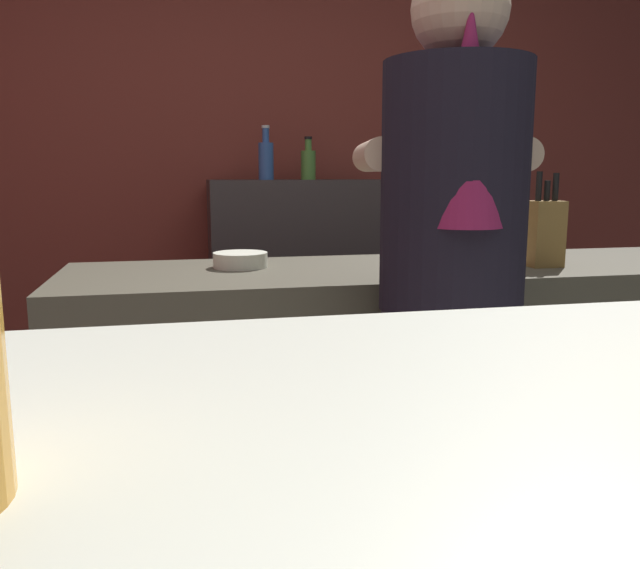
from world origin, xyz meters
TOP-DOWN VIEW (x-y plane):
  - wall_back at (0.00, 2.20)m, footprint 5.20×0.10m
  - prep_counter at (0.35, 0.60)m, footprint 2.10×0.60m
  - back_shelf at (0.24, 1.92)m, footprint 0.90×0.36m
  - bartender at (0.28, 0.14)m, footprint 0.47×0.54m
  - knife_block at (0.74, 0.50)m, footprint 0.10×0.08m
  - mixing_bowl at (-0.17, 0.68)m, footprint 0.16×0.16m
  - chefs_knife at (0.56, 0.55)m, footprint 0.24×0.09m
  - bottle_soy at (0.29, 1.92)m, footprint 0.07×0.07m
  - bottle_olive_oil at (0.07, 1.88)m, footprint 0.07×0.07m

SIDE VIEW (x-z plane):
  - prep_counter at x=0.35m, z-range 0.00..0.90m
  - back_shelf at x=0.24m, z-range 0.00..1.16m
  - chefs_knife at x=0.56m, z-range 0.90..0.91m
  - mixing_bowl at x=-0.17m, z-range 0.90..0.95m
  - bartender at x=0.28m, z-range 0.13..1.79m
  - knife_block at x=0.74m, z-range 0.87..1.16m
  - bottle_soy at x=0.29m, z-range 1.13..1.34m
  - bottle_olive_oil at x=0.07m, z-range 1.13..1.38m
  - wall_back at x=0.00m, z-range 0.00..2.70m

